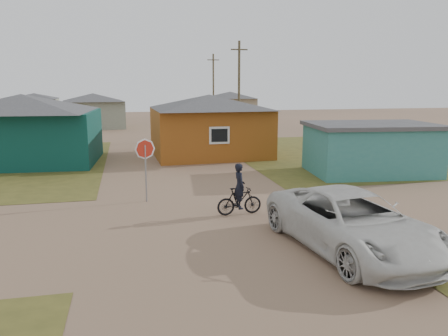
{
  "coord_description": "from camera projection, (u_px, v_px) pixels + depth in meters",
  "views": [
    {
      "loc": [
        -2.68,
        -13.52,
        4.58
      ],
      "look_at": [
        1.0,
        3.0,
        1.3
      ],
      "focal_mm": 35.0,
      "sensor_mm": 36.0,
      "label": 1
    }
  ],
  "objects": [
    {
      "name": "house_pale_west",
      "position": [
        94.0,
        110.0,
        45.34
      ],
      "size": [
        7.04,
        6.15,
        3.6
      ],
      "color": "gray",
      "rests_on": "ground"
    },
    {
      "name": "cyclist",
      "position": [
        239.0,
        196.0,
        15.41
      ],
      "size": [
        1.66,
        0.61,
        1.85
      ],
      "color": "black",
      "rests_on": "ground"
    },
    {
      "name": "house_beige_east",
      "position": [
        230.0,
        106.0,
        54.5
      ],
      "size": [
        6.95,
        6.05,
        3.6
      ],
      "color": "tan",
      "rests_on": "ground"
    },
    {
      "name": "shed_turquoise",
      "position": [
        371.0,
        148.0,
        22.4
      ],
      "size": [
        6.71,
        4.93,
        2.6
      ],
      "color": "#397F77",
      "rests_on": "ground"
    },
    {
      "name": "utility_pole_near",
      "position": [
        239.0,
        89.0,
        36.07
      ],
      "size": [
        1.4,
        0.2,
        8.0
      ],
      "color": "brown",
      "rests_on": "ground"
    },
    {
      "name": "house_yellow",
      "position": [
        210.0,
        124.0,
        27.96
      ],
      "size": [
        7.72,
        6.76,
        3.9
      ],
      "color": "#954E16",
      "rests_on": "ground"
    },
    {
      "name": "utility_pole_far",
      "position": [
        213.0,
        87.0,
        51.62
      ],
      "size": [
        1.4,
        0.2,
        8.0
      ],
      "color": "brown",
      "rests_on": "ground"
    },
    {
      "name": "ground",
      "position": [
        214.0,
        225.0,
        14.39
      ],
      "size": [
        120.0,
        120.0,
        0.0
      ],
      "primitive_type": "plane",
      "color": "#89684F"
    },
    {
      "name": "grass_ne",
      "position": [
        378.0,
        152.0,
        29.84
      ],
      "size": [
        20.0,
        18.0,
        0.0
      ],
      "primitive_type": "cube",
      "color": "brown",
      "rests_on": "ground"
    },
    {
      "name": "house_pale_north",
      "position": [
        35.0,
        106.0,
        55.15
      ],
      "size": [
        6.28,
        5.81,
        3.4
      ],
      "color": "gray",
      "rests_on": "ground"
    },
    {
      "name": "vehicle",
      "position": [
        352.0,
        222.0,
        12.04
      ],
      "size": [
        3.46,
        6.24,
        1.65
      ],
      "primitive_type": "imported",
      "rotation": [
        0.0,
        0.0,
        0.12
      ],
      "color": "silver",
      "rests_on": "ground"
    },
    {
      "name": "house_teal",
      "position": [
        24.0,
        128.0,
        25.13
      ],
      "size": [
        8.93,
        7.08,
        4.0
      ],
      "color": "#0A3831",
      "rests_on": "ground"
    },
    {
      "name": "stop_sign",
      "position": [
        145.0,
        156.0,
        16.9
      ],
      "size": [
        0.82,
        0.12,
        2.51
      ],
      "color": "gray",
      "rests_on": "ground"
    }
  ]
}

